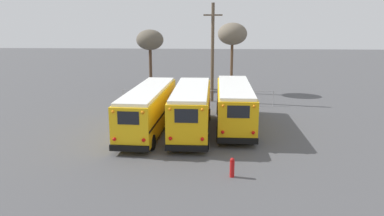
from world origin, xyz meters
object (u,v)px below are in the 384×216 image
Objects in this scene: bare_tree_0 at (150,41)px; bare_tree_1 at (232,35)px; school_bus_0 at (149,108)px; school_bus_2 at (234,104)px; utility_pole at (213,52)px; school_bus_1 at (191,109)px; fire_hydrant at (232,167)px.

bare_tree_0 is 0.90× the size of bare_tree_1.
school_bus_2 is (6.23, 1.37, 0.04)m from school_bus_0.
school_bus_0 is at bearing -113.30° from utility_pole.
school_bus_1 is 1.28× the size of bare_tree_1.
school_bus_0 is 1.45× the size of bare_tree_1.
school_bus_2 is at bearing 86.58° from fire_hydrant.
bare_tree_1 is at bearing 87.73° from fire_hydrant.
utility_pole is at bearing 100.78° from school_bus_2.
school_bus_2 is 1.08× the size of utility_pole.
school_bus_0 is at bearing 125.34° from fire_hydrant.
bare_tree_1 reaches higher than school_bus_2.
bare_tree_0 is at bearing 108.32° from school_bus_1.
fire_hydrant is at bearing -93.42° from school_bus_2.
fire_hydrant is at bearing -71.62° from bare_tree_0.
bare_tree_1 is (2.08, 4.63, 1.48)m from utility_pole.
utility_pole reaches higher than fire_hydrant.
bare_tree_1 is at bearing -13.95° from bare_tree_0.
fire_hydrant is at bearing -86.37° from utility_pole.
school_bus_2 is 18.78m from bare_tree_0.
bare_tree_0 is 6.61× the size of fire_hydrant.
school_bus_0 is 9.87m from fire_hydrant.
school_bus_1 is at bearing 108.53° from fire_hydrant.
utility_pole is at bearing -114.25° from bare_tree_1.
bare_tree_1 reaches higher than fire_hydrant.
bare_tree_0 is 9.67m from bare_tree_1.
school_bus_0 is 6.38m from school_bus_2.
school_bus_1 is at bearing -6.82° from school_bus_0.
bare_tree_0 is (-5.88, 17.77, 3.80)m from school_bus_1.
school_bus_1 is at bearing -71.68° from bare_tree_0.
school_bus_0 is 1.08× the size of school_bus_2.
bare_tree_0 is at bearing 136.27° from utility_pole.
utility_pole is (-1.73, 9.08, 3.13)m from school_bus_2.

